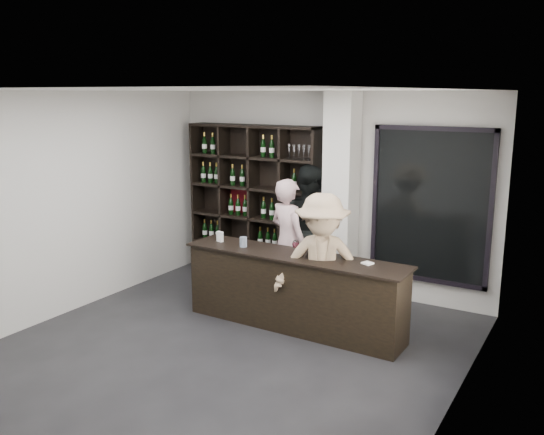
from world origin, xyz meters
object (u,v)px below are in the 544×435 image
Objects in this scene: taster_pink at (288,242)px; taster_black at (309,229)px; wine_shelf at (254,203)px; tasting_counter at (294,291)px; customer at (322,266)px.

taster_black is at bearing -74.33° from taster_pink.
wine_shelf reaches higher than taster_black.
taster_black reaches higher than taster_pink.
taster_pink is (-0.50, 0.75, 0.40)m from tasting_counter.
wine_shelf is at bearing 136.84° from tasting_counter.
customer is (0.90, -0.80, -0.00)m from taster_pink.
customer is at bearing 159.23° from taster_pink.
wine_shelf is at bearing 6.94° from taster_black.
customer is at bearing -38.57° from wine_shelf.
taster_pink reaches higher than tasting_counter.
taster_black is at bearing 110.26° from tasting_counter.
wine_shelf reaches higher than customer.
taster_black is 1.08× the size of customer.
taster_black is (0.05, 0.55, 0.07)m from taster_pink.
wine_shelf is 1.38× the size of taster_pink.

